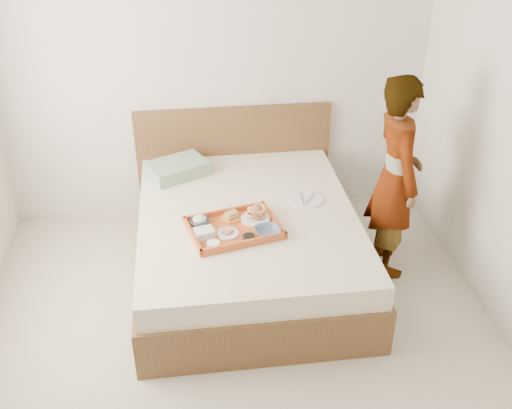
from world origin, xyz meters
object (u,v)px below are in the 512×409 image
object	(u,v)px
bed	(248,242)
dinner_plate	(306,200)
tray	(234,228)
person	(396,178)

from	to	relation	value
bed	dinner_plate	world-z (taller)	dinner_plate
bed	tray	world-z (taller)	tray
tray	person	size ratio (longest dim) A/B	0.40
dinner_plate	person	world-z (taller)	person
tray	person	xyz separation A→B (m)	(1.18, 0.18, 0.21)
tray	dinner_plate	distance (m)	0.67
tray	dinner_plate	xyz separation A→B (m)	(0.57, 0.34, -0.02)
tray	person	distance (m)	1.21
tray	dinner_plate	bearing A→B (deg)	17.96
bed	person	distance (m)	1.18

